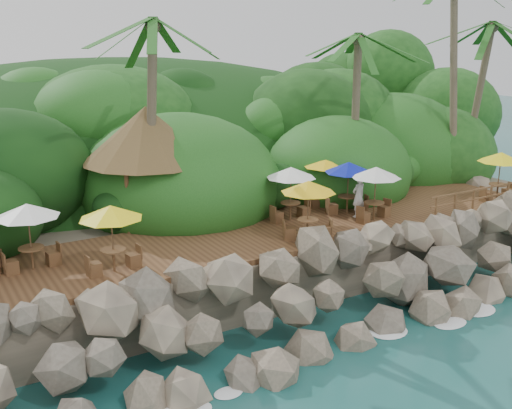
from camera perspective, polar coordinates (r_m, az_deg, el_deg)
ground at (r=20.02m, az=9.04°, el=-13.53°), size 140.00×140.00×0.00m
land_base at (r=32.57m, az=-9.01°, el=0.17°), size 32.00×25.20×2.10m
jungle_hill at (r=39.69m, az=-13.00°, el=1.24°), size 44.80×28.00×15.40m
seawall at (r=20.90m, az=5.67°, el=-8.55°), size 29.00×4.00×2.30m
terrace at (r=23.61m, az=0.00°, el=-2.80°), size 26.00×5.00×0.20m
jungle_foliage at (r=31.99m, az=-8.26°, el=-2.06°), size 44.00×16.00×12.00m
foam_line at (r=20.21m, az=8.49°, el=-13.11°), size 25.20×0.80×0.06m
palapa at (r=24.84m, az=-10.10°, el=6.43°), size 5.18×5.18×4.60m
dining_clusters at (r=22.49m, az=-1.06°, el=1.36°), size 25.63×5.23×2.20m
railing at (r=28.43m, az=20.93°, el=0.86°), size 7.20×0.10×1.00m
waiter at (r=25.60m, az=9.47°, el=0.74°), size 0.67×0.48×1.75m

